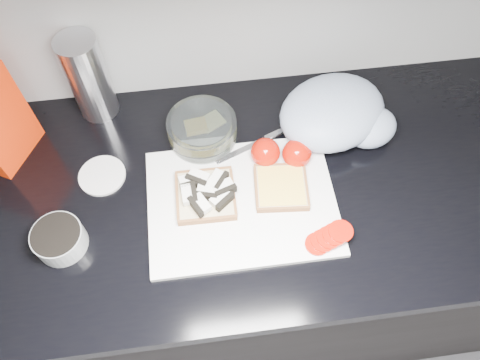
% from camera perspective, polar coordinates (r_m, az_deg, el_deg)
% --- Properties ---
extents(base_cabinet, '(3.50, 0.60, 0.86)m').
position_cam_1_polar(base_cabinet, '(1.46, -4.84, -10.33)').
color(base_cabinet, black).
rests_on(base_cabinet, ground).
extents(countertop, '(3.50, 0.64, 0.04)m').
position_cam_1_polar(countertop, '(1.05, -6.63, -1.76)').
color(countertop, black).
rests_on(countertop, base_cabinet).
extents(cutting_board, '(0.40, 0.30, 0.01)m').
position_cam_1_polar(cutting_board, '(1.00, 0.22, -2.74)').
color(cutting_board, white).
rests_on(cutting_board, countertop).
extents(bread_left, '(0.13, 0.13, 0.04)m').
position_cam_1_polar(bread_left, '(0.99, -4.22, -1.66)').
color(bread_left, '#CABC8E').
rests_on(bread_left, cutting_board).
extents(bread_right, '(0.13, 0.13, 0.02)m').
position_cam_1_polar(bread_right, '(1.01, 5.03, -0.88)').
color(bread_right, '#CABC8E').
rests_on(bread_right, cutting_board).
extents(tomato_slices, '(0.11, 0.08, 0.02)m').
position_cam_1_polar(tomato_slices, '(0.97, 10.79, -6.92)').
color(tomato_slices, '#B31004').
rests_on(tomato_slices, cutting_board).
extents(knife, '(0.18, 0.08, 0.01)m').
position_cam_1_polar(knife, '(1.08, 2.60, 4.78)').
color(knife, '#BABABE').
rests_on(knife, cutting_board).
extents(seed_tub, '(0.10, 0.10, 0.05)m').
position_cam_1_polar(seed_tub, '(1.01, -21.20, -6.68)').
color(seed_tub, '#919696').
rests_on(seed_tub, countertop).
extents(tub_lid, '(0.13, 0.13, 0.01)m').
position_cam_1_polar(tub_lid, '(1.08, -16.46, 0.53)').
color(tub_lid, silver).
rests_on(tub_lid, countertop).
extents(glass_bowl, '(0.16, 0.16, 0.07)m').
position_cam_1_polar(glass_bowl, '(1.08, -4.62, 6.00)').
color(glass_bowl, silver).
rests_on(glass_bowl, countertop).
extents(steel_canister, '(0.09, 0.09, 0.22)m').
position_cam_1_polar(steel_canister, '(1.13, -17.99, 11.75)').
color(steel_canister, '#BBBBC0').
rests_on(steel_canister, countertop).
extents(grocery_bag, '(0.31, 0.28, 0.11)m').
position_cam_1_polar(grocery_bag, '(1.10, 11.81, 7.85)').
color(grocery_bag, '#A0AFC5').
rests_on(grocery_bag, countertop).
extents(whole_tomatoes, '(0.14, 0.08, 0.07)m').
position_cam_1_polar(whole_tomatoes, '(1.04, 5.03, 3.29)').
color(whole_tomatoes, '#B31004').
rests_on(whole_tomatoes, countertop).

